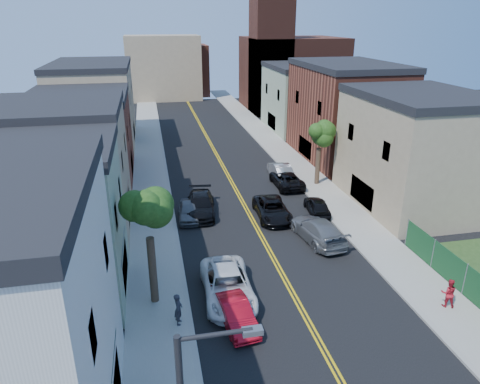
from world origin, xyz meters
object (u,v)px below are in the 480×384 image
black_car_left (201,205)px  dark_car_right_far (287,179)px  black_car_right (317,206)px  black_suv_lane (272,209)px  white_pickup (228,285)px  grey_car_right (317,230)px  pedestrian_left (178,309)px  red_sedan (236,313)px  pedestrian_right (448,293)px  grey_car_left (189,211)px  silver_car_right (280,170)px

black_car_left → dark_car_right_far: bearing=34.4°
black_car_right → black_suv_lane: (-3.86, -0.07, 0.06)m
white_pickup → black_suv_lane: 11.38m
black_car_right → white_pickup: bearing=54.1°
dark_car_right_far → black_suv_lane: (-3.27, -6.57, 0.01)m
grey_car_right → pedestrian_left: bearing=27.8°
red_sedan → black_suv_lane: size_ratio=0.77×
black_car_left → black_suv_lane: black_car_left is taller
black_car_left → pedestrian_right: (11.76, -15.34, 0.20)m
pedestrian_left → black_car_right: bearing=-35.9°
grey_car_right → dark_car_right_far: grey_car_right is taller
pedestrian_left → pedestrian_right: 14.69m
grey_car_right → black_suv_lane: bearing=-71.4°
red_sedan → grey_car_right: grey_car_right is taller
dark_car_right_far → white_pickup: bearing=62.0°
grey_car_left → pedestrian_right: (12.83, -14.59, 0.30)m
white_pickup → grey_car_left: bearing=97.7°
red_sedan → black_suv_lane: bearing=58.6°
black_car_right → pedestrian_left: size_ratio=2.24×
red_sedan → grey_car_right: size_ratio=0.72×
black_suv_lane → pedestrian_left: bearing=-122.7°
black_car_right → pedestrian_left: (-12.23, -11.97, 0.36)m
grey_car_left → black_suv_lane: size_ratio=0.77×
black_car_right → black_car_left: bearing=-4.2°
red_sedan → pedestrian_left: bearing=164.1°
grey_car_left → pedestrian_left: size_ratio=2.31×
red_sedan → silver_car_right: silver_car_right is taller
black_car_right → dark_car_right_far: (-0.59, 6.49, 0.05)m
red_sedan → pedestrian_left: pedestrian_left is taller
pedestrian_left → grey_car_right: bearing=-44.7°
white_pickup → pedestrian_right: pedestrian_right is taller
black_suv_lane → pedestrian_right: pedestrian_right is taller
black_car_right → silver_car_right: size_ratio=0.83×
red_sedan → pedestrian_right: bearing=-13.0°
red_sedan → grey_car_right: (7.60, 7.95, 0.15)m
black_car_right → silver_car_right: (-0.47, 8.97, 0.11)m
dark_car_right_far → pedestrian_right: 20.22m
red_sedan → white_pickup: size_ratio=0.69×
pedestrian_left → black_car_left: bearing=-2.0°
dark_car_right_far → pedestrian_right: bearing=98.2°
grey_car_left → red_sedan: bearing=-81.5°
grey_car_right → black_suv_lane: size_ratio=1.07×
silver_car_right → black_car_left: bearing=39.7°
silver_car_right → black_suv_lane: (-3.40, -9.04, -0.05)m
silver_car_right → dark_car_right_far: size_ratio=0.91×
red_sedan → grey_car_left: grey_car_left is taller
pedestrian_right → red_sedan: bearing=18.9°
silver_car_right → pedestrian_right: 22.66m
white_pickup → dark_car_right_far: bearing=64.1°
white_pickup → black_suv_lane: bearing=63.3°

